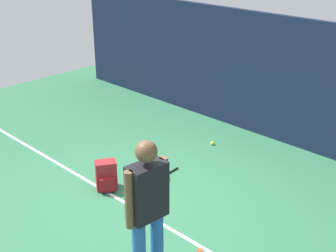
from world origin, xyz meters
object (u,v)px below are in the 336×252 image
(tennis_racket, at_px, (160,178))
(tennis_ball_near_player, at_px, (212,143))
(tennis_player, at_px, (147,207))
(backpack, at_px, (106,176))

(tennis_racket, distance_m, tennis_ball_near_player, 1.49)
(tennis_player, bearing_deg, backpack, -111.83)
(tennis_player, distance_m, backpack, 2.21)
(tennis_player, distance_m, tennis_racket, 2.44)
(tennis_racket, height_order, backpack, backpack)
(tennis_racket, distance_m, backpack, 0.86)
(tennis_ball_near_player, bearing_deg, tennis_racket, -82.67)
(tennis_racket, bearing_deg, tennis_ball_near_player, -176.94)
(backpack, height_order, tennis_ball_near_player, backpack)
(tennis_player, relative_size, tennis_ball_near_player, 25.76)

